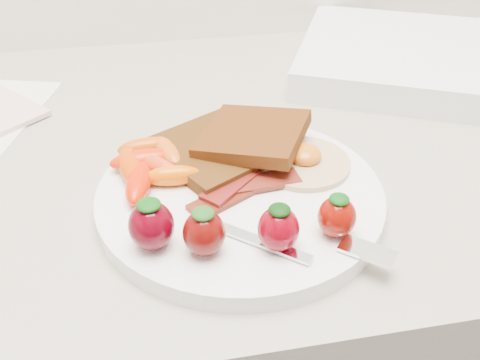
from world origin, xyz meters
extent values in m
cylinder|color=white|center=(0.03, 1.57, 0.91)|extent=(0.27, 0.27, 0.02)
cube|color=#361503|center=(0.01, 1.63, 0.93)|extent=(0.15, 0.15, 0.01)
cube|color=black|center=(0.05, 1.63, 0.94)|extent=(0.14, 0.14, 0.02)
cylinder|color=beige|center=(0.09, 1.60, 0.92)|extent=(0.10, 0.10, 0.01)
ellipsoid|color=#CE6713|center=(0.10, 1.60, 0.93)|extent=(0.04, 0.04, 0.02)
cube|color=#4E1A0E|center=(0.02, 1.56, 0.92)|extent=(0.09, 0.07, 0.00)
cube|color=#440304|center=(0.03, 1.57, 0.92)|extent=(0.10, 0.03, 0.00)
cube|color=#43090C|center=(0.03, 1.58, 0.92)|extent=(0.09, 0.08, 0.00)
ellipsoid|color=red|center=(-0.06, 1.62, 0.93)|extent=(0.07, 0.03, 0.02)
ellipsoid|color=#CF4015|center=(-0.05, 1.60, 0.93)|extent=(0.05, 0.05, 0.02)
ellipsoid|color=red|center=(-0.07, 1.58, 0.93)|extent=(0.03, 0.07, 0.02)
ellipsoid|color=#D85410|center=(-0.04, 1.63, 0.93)|extent=(0.04, 0.06, 0.02)
ellipsoid|color=#C24804|center=(-0.06, 1.64, 0.93)|extent=(0.06, 0.02, 0.02)
ellipsoid|color=#E65D00|center=(-0.04, 1.59, 0.93)|extent=(0.05, 0.02, 0.02)
ellipsoid|color=#CB3900|center=(-0.07, 1.61, 0.93)|extent=(0.03, 0.07, 0.02)
ellipsoid|color=#4C000C|center=(-0.06, 1.51, 0.94)|extent=(0.04, 0.04, 0.04)
ellipsoid|color=#08450B|center=(-0.06, 1.51, 0.96)|extent=(0.02, 0.02, 0.01)
ellipsoid|color=#530605|center=(-0.02, 1.49, 0.94)|extent=(0.03, 0.03, 0.04)
ellipsoid|color=#194C14|center=(-0.02, 1.49, 0.96)|extent=(0.02, 0.02, 0.01)
ellipsoid|color=#70000C|center=(0.04, 1.49, 0.94)|extent=(0.03, 0.03, 0.04)
ellipsoid|color=black|center=(0.04, 1.49, 0.96)|extent=(0.02, 0.02, 0.01)
ellipsoid|color=#730902|center=(0.09, 1.49, 0.94)|extent=(0.03, 0.03, 0.04)
ellipsoid|color=#08420B|center=(0.09, 1.49, 0.95)|extent=(0.02, 0.02, 0.01)
cube|color=silver|center=(0.02, 1.50, 0.92)|extent=(0.09, 0.08, 0.00)
cube|color=white|center=(0.11, 1.46, 0.92)|extent=(0.05, 0.04, 0.00)
cube|color=white|center=(0.33, 1.81, 0.92)|extent=(0.43, 0.39, 0.04)
camera|label=1|loc=(-0.05, 1.17, 1.22)|focal=40.00mm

